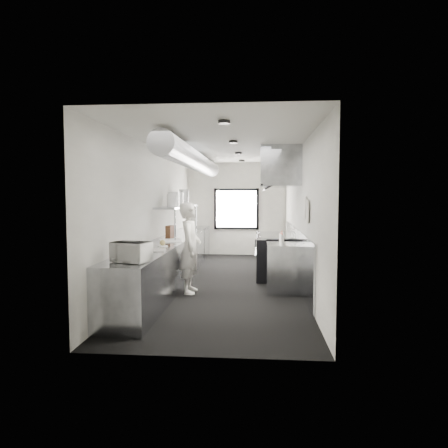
% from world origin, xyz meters
% --- Properties ---
extents(floor, '(3.00, 8.00, 0.01)m').
position_xyz_m(floor, '(0.00, 0.00, 0.00)').
color(floor, black).
rests_on(floor, ground).
extents(ceiling, '(3.00, 8.00, 0.01)m').
position_xyz_m(ceiling, '(0.00, 0.00, 2.80)').
color(ceiling, beige).
rests_on(ceiling, wall_back).
extents(wall_back, '(3.00, 0.02, 2.80)m').
position_xyz_m(wall_back, '(0.00, 4.00, 1.40)').
color(wall_back, silver).
rests_on(wall_back, floor).
extents(wall_front, '(3.00, 0.02, 2.80)m').
position_xyz_m(wall_front, '(0.00, -4.00, 1.40)').
color(wall_front, silver).
rests_on(wall_front, floor).
extents(wall_left, '(0.02, 8.00, 2.80)m').
position_xyz_m(wall_left, '(-1.50, 0.00, 1.40)').
color(wall_left, silver).
rests_on(wall_left, floor).
extents(wall_right, '(0.02, 8.00, 2.80)m').
position_xyz_m(wall_right, '(1.50, 0.00, 1.40)').
color(wall_right, silver).
rests_on(wall_right, floor).
extents(wall_cladding, '(0.03, 5.50, 1.10)m').
position_xyz_m(wall_cladding, '(1.48, 0.30, 0.55)').
color(wall_cladding, gray).
rests_on(wall_cladding, wall_right).
extents(hvac_duct, '(0.40, 6.40, 0.40)m').
position_xyz_m(hvac_duct, '(-0.70, 0.40, 2.55)').
color(hvac_duct, '#9A9CA3').
rests_on(hvac_duct, ceiling).
extents(service_window, '(1.36, 0.05, 1.25)m').
position_xyz_m(service_window, '(0.00, 3.96, 1.40)').
color(service_window, white).
rests_on(service_window, wall_back).
extents(exhaust_hood, '(0.81, 2.20, 0.88)m').
position_xyz_m(exhaust_hood, '(1.10, 0.70, 2.39)').
color(exhaust_hood, gray).
rests_on(exhaust_hood, ceiling).
extents(prep_counter, '(0.70, 6.00, 0.90)m').
position_xyz_m(prep_counter, '(-1.15, -0.50, 0.45)').
color(prep_counter, gray).
rests_on(prep_counter, floor).
extents(pass_shelf, '(0.45, 3.00, 0.68)m').
position_xyz_m(pass_shelf, '(-1.19, 1.00, 1.54)').
color(pass_shelf, gray).
rests_on(pass_shelf, prep_counter).
extents(range, '(0.88, 1.60, 0.94)m').
position_xyz_m(range, '(1.04, 0.70, 0.47)').
color(range, black).
rests_on(range, floor).
extents(bottle_station, '(0.65, 0.80, 0.90)m').
position_xyz_m(bottle_station, '(1.15, -0.70, 0.45)').
color(bottle_station, gray).
rests_on(bottle_station, floor).
extents(far_work_table, '(0.70, 1.20, 0.90)m').
position_xyz_m(far_work_table, '(-1.15, 3.20, 0.45)').
color(far_work_table, gray).
rests_on(far_work_table, floor).
extents(notice_sheet_a, '(0.02, 0.28, 0.38)m').
position_xyz_m(notice_sheet_a, '(1.47, -1.20, 1.60)').
color(notice_sheet_a, silver).
rests_on(notice_sheet_a, wall_right).
extents(notice_sheet_b, '(0.02, 0.28, 0.38)m').
position_xyz_m(notice_sheet_b, '(1.47, -1.55, 1.55)').
color(notice_sheet_b, silver).
rests_on(notice_sheet_b, wall_right).
extents(line_cook, '(0.43, 0.63, 1.68)m').
position_xyz_m(line_cook, '(-0.60, -0.97, 0.84)').
color(line_cook, silver).
rests_on(line_cook, floor).
extents(microwave, '(0.54, 0.46, 0.28)m').
position_xyz_m(microwave, '(-1.08, -3.00, 1.04)').
color(microwave, white).
rests_on(microwave, prep_counter).
extents(deli_tub_a, '(0.15, 0.15, 0.09)m').
position_xyz_m(deli_tub_a, '(-1.32, -2.53, 0.95)').
color(deli_tub_a, '#ADB4A6').
rests_on(deli_tub_a, prep_counter).
extents(deli_tub_b, '(0.16, 0.16, 0.09)m').
position_xyz_m(deli_tub_b, '(-1.33, -2.46, 0.94)').
color(deli_tub_b, '#ADB4A6').
rests_on(deli_tub_b, prep_counter).
extents(newspaper, '(0.36, 0.43, 0.01)m').
position_xyz_m(newspaper, '(-1.03, -1.83, 0.90)').
color(newspaper, beige).
rests_on(newspaper, prep_counter).
extents(small_plate, '(0.20, 0.20, 0.02)m').
position_xyz_m(small_plate, '(-1.05, -1.28, 0.91)').
color(small_plate, white).
rests_on(small_plate, prep_counter).
extents(pastry, '(0.10, 0.10, 0.10)m').
position_xyz_m(pastry, '(-1.05, -1.28, 0.97)').
color(pastry, tan).
rests_on(pastry, small_plate).
extents(cutting_board, '(0.56, 0.66, 0.02)m').
position_xyz_m(cutting_board, '(-1.09, -0.41, 0.91)').
color(cutting_board, white).
rests_on(cutting_board, prep_counter).
extents(knife_block, '(0.14, 0.26, 0.27)m').
position_xyz_m(knife_block, '(-1.23, 0.17, 1.03)').
color(knife_block, '#502A1C').
rests_on(knife_block, prep_counter).
extents(plate_stack_a, '(0.28, 0.28, 0.27)m').
position_xyz_m(plate_stack_a, '(-1.20, 0.31, 1.71)').
color(plate_stack_a, white).
rests_on(plate_stack_a, pass_shelf).
extents(plate_stack_b, '(0.33, 0.33, 0.32)m').
position_xyz_m(plate_stack_b, '(-1.22, 0.56, 1.73)').
color(plate_stack_b, white).
rests_on(plate_stack_b, pass_shelf).
extents(plate_stack_c, '(0.25, 0.25, 0.32)m').
position_xyz_m(plate_stack_c, '(-1.22, 1.11, 1.73)').
color(plate_stack_c, white).
rests_on(plate_stack_c, pass_shelf).
extents(plate_stack_d, '(0.33, 0.33, 0.39)m').
position_xyz_m(plate_stack_d, '(-1.21, 1.84, 1.77)').
color(plate_stack_d, white).
rests_on(plate_stack_d, pass_shelf).
extents(squeeze_bottle_a, '(0.07, 0.07, 0.20)m').
position_xyz_m(squeeze_bottle_a, '(1.09, -1.02, 1.00)').
color(squeeze_bottle_a, white).
rests_on(squeeze_bottle_a, bottle_station).
extents(squeeze_bottle_b, '(0.09, 0.09, 0.20)m').
position_xyz_m(squeeze_bottle_b, '(1.08, -0.83, 1.00)').
color(squeeze_bottle_b, white).
rests_on(squeeze_bottle_b, bottle_station).
extents(squeeze_bottle_c, '(0.06, 0.06, 0.16)m').
position_xyz_m(squeeze_bottle_c, '(1.11, -0.67, 0.98)').
color(squeeze_bottle_c, white).
rests_on(squeeze_bottle_c, bottle_station).
extents(squeeze_bottle_d, '(0.07, 0.07, 0.16)m').
position_xyz_m(squeeze_bottle_d, '(1.09, -0.56, 0.98)').
color(squeeze_bottle_d, white).
rests_on(squeeze_bottle_d, bottle_station).
extents(squeeze_bottle_e, '(0.08, 0.08, 0.19)m').
position_xyz_m(squeeze_bottle_e, '(1.12, -0.39, 1.00)').
color(squeeze_bottle_e, white).
rests_on(squeeze_bottle_e, bottle_station).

